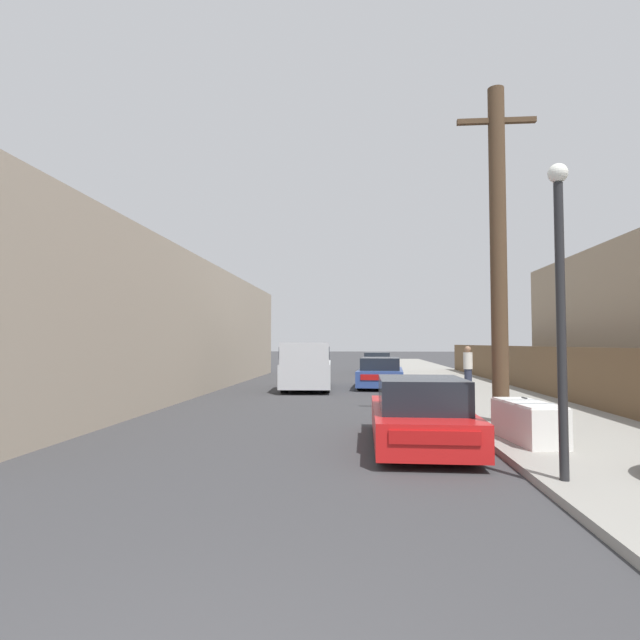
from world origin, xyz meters
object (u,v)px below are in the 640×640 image
street_lamp (560,292)px  pedestrian (468,368)px  discarded_fridge (528,422)px  parked_sports_car_red (420,415)px  car_parked_mid (381,373)px  pickup_truck (307,367)px  utility_pole (498,249)px  car_parked_far (376,363)px

street_lamp → pedestrian: 12.75m
discarded_fridge → pedestrian: size_ratio=1.10×
discarded_fridge → parked_sports_car_red: size_ratio=0.45×
discarded_fridge → street_lamp: street_lamp is taller
car_parked_mid → street_lamp: (1.78, -14.74, 1.97)m
pickup_truck → pedestrian: (6.25, -0.80, 0.02)m
car_parked_mid → utility_pole: size_ratio=0.57×
parked_sports_car_red → pickup_truck: 11.30m
pedestrian → parked_sports_car_red: bearing=-106.6°
car_parked_far → discarded_fridge: bearing=-84.7°
pickup_truck → pedestrian: pickup_truck is taller
car_parked_mid → street_lamp: 14.98m
car_parked_mid → street_lamp: size_ratio=1.05×
discarded_fridge → pickup_truck: bearing=108.9°
parked_sports_car_red → pedestrian: pedestrian is taller
pickup_truck → street_lamp: bearing=106.4°
car_parked_mid → car_parked_far: car_parked_far is taller
car_parked_far → pickup_truck: 12.30m
car_parked_far → street_lamp: 25.37m
pickup_truck → utility_pole: bearing=118.9°
discarded_fridge → street_lamp: bearing=-105.6°
car_parked_far → utility_pole: utility_pole is taller
car_parked_mid → utility_pole: bearing=-73.0°
car_parked_far → street_lamp: bearing=-86.1°
street_lamp → pedestrian: (1.43, 12.57, -1.61)m
car_parked_mid → pickup_truck: pickup_truck is taller
car_parked_far → utility_pole: (2.17, -20.35, 3.45)m
parked_sports_car_red → utility_pole: (2.10, 2.34, 3.49)m
parked_sports_car_red → pickup_truck: (-3.26, 10.82, 0.37)m
utility_pole → pedestrian: bearing=83.4°
car_parked_far → utility_pole: bearing=-83.7°
car_parked_far → street_lamp: (1.63, -25.25, 1.96)m
utility_pole → street_lamp: (-0.54, -4.89, -1.48)m
discarded_fridge → car_parked_far: 22.71m
discarded_fridge → car_parked_far: car_parked_far is taller
parked_sports_car_red → car_parked_far: 22.69m
street_lamp → utility_pole: bearing=83.7°
car_parked_mid → parked_sports_car_red: bearing=-85.2°
street_lamp → pedestrian: size_ratio=2.51×
discarded_fridge → utility_pole: size_ratio=0.24×
parked_sports_car_red → car_parked_far: bearing=90.7°
street_lamp → car_parked_far: bearing=93.7°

